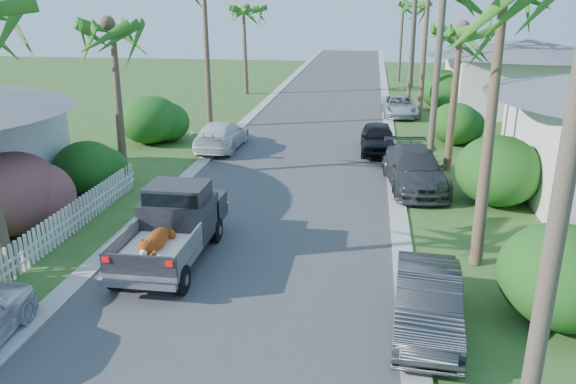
% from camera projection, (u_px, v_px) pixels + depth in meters
% --- Properties ---
extents(ground, '(120.00, 120.00, 0.00)m').
position_uv_depth(ground, '(199.00, 371.00, 11.24)').
color(ground, '#315620').
rests_on(ground, ground).
extents(road, '(8.00, 100.00, 0.02)m').
position_uv_depth(road, '(318.00, 120.00, 34.62)').
color(road, '#38383A').
rests_on(road, ground).
extents(curb_left, '(0.60, 100.00, 0.06)m').
position_uv_depth(curb_left, '(250.00, 117.00, 35.21)').
color(curb_left, '#A5A39E').
rests_on(curb_left, ground).
extents(curb_right, '(0.60, 100.00, 0.06)m').
position_uv_depth(curb_right, '(388.00, 121.00, 34.03)').
color(curb_right, '#A5A39E').
rests_on(curb_right, ground).
extents(pickup_truck, '(1.98, 5.12, 2.06)m').
position_uv_depth(pickup_truck, '(176.00, 222.00, 16.06)').
color(pickup_truck, black).
rests_on(pickup_truck, ground).
extents(parked_car_rn, '(1.67, 4.12, 1.33)m').
position_uv_depth(parked_car_rn, '(427.00, 302.00, 12.47)').
color(parked_car_rn, '#292B2D').
rests_on(parked_car_rn, ground).
extents(parked_car_rm, '(2.68, 5.35, 1.49)m').
position_uv_depth(parked_car_rm, '(415.00, 169.00, 21.95)').
color(parked_car_rm, '#323437').
rests_on(parked_car_rm, ground).
extents(parked_car_rf, '(1.73, 4.08, 1.37)m').
position_uv_depth(parked_car_rf, '(378.00, 138.00, 27.09)').
color(parked_car_rf, black).
rests_on(parked_car_rf, ground).
extents(parked_car_rd, '(2.37, 4.58, 1.24)m').
position_uv_depth(parked_car_rd, '(399.00, 106.00, 35.65)').
color(parked_car_rd, silver).
rests_on(parked_car_rd, ground).
extents(parked_car_lf, '(2.01, 4.74, 1.36)m').
position_uv_depth(parked_car_lf, '(221.00, 136.00, 27.67)').
color(parked_car_lf, silver).
rests_on(parked_car_lf, ground).
extents(palm_l_b, '(4.40, 4.40, 7.40)m').
position_uv_depth(palm_l_b, '(111.00, 24.00, 21.40)').
color(palm_l_b, brown).
rests_on(palm_l_b, ground).
extents(palm_l_d, '(4.40, 4.40, 7.70)m').
position_uv_depth(palm_l_d, '(244.00, 8.00, 41.84)').
color(palm_l_d, brown).
rests_on(palm_l_d, ground).
extents(palm_r_b, '(4.40, 4.40, 7.20)m').
position_uv_depth(palm_r_b, '(461.00, 28.00, 22.43)').
color(palm_r_b, brown).
rests_on(palm_r_b, ground).
extents(palm_r_d, '(4.40, 4.40, 8.00)m').
position_uv_depth(palm_r_d, '(416.00, 3.00, 45.58)').
color(palm_r_d, brown).
rests_on(palm_r_d, ground).
extents(shrub_l_b, '(3.00, 3.30, 2.60)m').
position_uv_depth(shrub_l_b, '(12.00, 194.00, 17.50)').
color(shrub_l_b, '#B11956').
rests_on(shrub_l_b, ground).
extents(shrub_l_c, '(2.40, 2.64, 2.00)m').
position_uv_depth(shrub_l_c, '(86.00, 168.00, 21.28)').
color(shrub_l_c, '#1B4914').
rests_on(shrub_l_c, ground).
extents(shrub_l_d, '(3.20, 3.52, 2.40)m').
position_uv_depth(shrub_l_d, '(150.00, 120.00, 28.78)').
color(shrub_l_d, '#1B4914').
rests_on(shrub_l_d, ground).
extents(shrub_r_a, '(2.80, 3.08, 2.30)m').
position_uv_depth(shrub_r_a, '(561.00, 276.00, 12.63)').
color(shrub_r_a, '#1B4914').
rests_on(shrub_r_a, ground).
extents(shrub_r_b, '(3.00, 3.30, 2.50)m').
position_uv_depth(shrub_r_b, '(498.00, 171.00, 20.05)').
color(shrub_r_b, '#1B4914').
rests_on(shrub_r_b, ground).
extents(shrub_r_c, '(2.60, 2.86, 2.10)m').
position_uv_depth(shrub_r_c, '(455.00, 124.00, 28.58)').
color(shrub_r_c, '#1B4914').
rests_on(shrub_r_c, ground).
extents(shrub_r_d, '(3.20, 3.52, 2.60)m').
position_uv_depth(shrub_r_d, '(443.00, 89.00, 37.79)').
color(shrub_r_d, '#1B4914').
rests_on(shrub_r_d, ground).
extents(picket_fence, '(0.10, 11.00, 1.00)m').
position_uv_depth(picket_fence, '(60.00, 227.00, 17.04)').
color(picket_fence, white).
rests_on(picket_fence, ground).
extents(house_right_far, '(9.00, 8.00, 4.60)m').
position_uv_depth(house_right_far, '(522.00, 79.00, 36.83)').
color(house_right_far, silver).
rests_on(house_right_far, ground).
extents(utility_pole_a, '(1.60, 0.26, 9.00)m').
position_uv_depth(utility_pole_a, '(561.00, 203.00, 7.10)').
color(utility_pole_a, brown).
rests_on(utility_pole_a, ground).
extents(utility_pole_b, '(1.60, 0.26, 9.00)m').
position_uv_depth(utility_pole_b, '(437.00, 68.00, 21.14)').
color(utility_pole_b, brown).
rests_on(utility_pole_b, ground).
extents(utility_pole_c, '(1.60, 0.26, 9.00)m').
position_uv_depth(utility_pole_c, '(412.00, 41.00, 35.17)').
color(utility_pole_c, brown).
rests_on(utility_pole_c, ground).
extents(utility_pole_d, '(1.60, 0.26, 9.00)m').
position_uv_depth(utility_pole_d, '(402.00, 29.00, 49.20)').
color(utility_pole_d, brown).
rests_on(utility_pole_d, ground).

